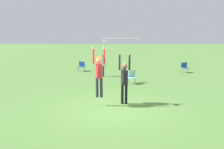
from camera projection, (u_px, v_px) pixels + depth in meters
name	position (u px, v px, depth m)	size (l,w,h in m)	color
ground_plane	(112.00, 108.00, 9.24)	(120.00, 120.00, 0.00)	#56843D
person_jumping	(99.00, 71.00, 9.20)	(0.55, 0.44, 2.15)	#2D2D38
person_defending	(124.00, 77.00, 9.54)	(0.53, 0.42, 2.25)	black
frisbee	(107.00, 41.00, 9.15)	(0.27, 0.27, 0.04)	white
camping_chair_0	(132.00, 76.00, 13.71)	(0.69, 0.75, 0.83)	gray
camping_chair_1	(82.00, 66.00, 18.26)	(0.67, 0.71, 0.81)	gray
camping_chair_2	(184.00, 67.00, 17.63)	(0.52, 0.55, 0.81)	gray
person_spectator_near	(102.00, 63.00, 15.86)	(0.60, 0.25, 1.63)	navy
soccer_goal	(122.00, 41.00, 40.78)	(7.10, 0.10, 2.35)	white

